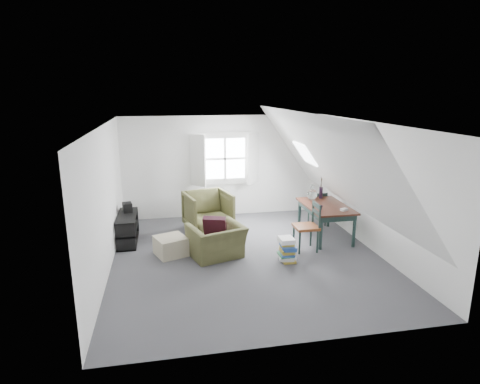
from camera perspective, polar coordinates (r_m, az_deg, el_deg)
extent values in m
plane|color=#49494E|center=(7.73, 1.06, -9.23)|extent=(5.50, 5.50, 0.00)
plane|color=white|center=(7.12, 1.15, 9.56)|extent=(5.50, 5.50, 0.00)
plane|color=white|center=(9.97, -2.18, 3.66)|extent=(5.00, 0.00, 5.00)
plane|color=white|center=(4.80, 7.99, -8.32)|extent=(5.00, 0.00, 5.00)
plane|color=white|center=(7.25, -18.62, -1.15)|extent=(0.00, 5.50, 5.50)
plane|color=white|center=(8.20, 18.45, 0.61)|extent=(0.00, 5.50, 5.50)
plane|color=white|center=(7.06, -11.30, 3.31)|extent=(3.19, 5.50, 4.48)
plane|color=white|center=(7.68, 12.54, 4.12)|extent=(3.19, 5.50, 4.48)
cube|color=white|center=(9.91, -2.17, 4.78)|extent=(1.30, 0.04, 1.30)
cube|color=white|center=(9.68, -6.02, 4.48)|extent=(0.35, 0.35, 1.25)
cube|color=white|center=(9.88, 1.88, 4.75)|extent=(0.35, 0.35, 1.25)
cube|color=white|center=(9.90, -2.16, 4.77)|extent=(1.00, 0.02, 1.00)
cube|color=white|center=(9.88, -2.14, 4.75)|extent=(1.08, 0.04, 0.05)
cube|color=white|center=(9.88, -2.14, 4.75)|extent=(0.05, 0.04, 1.08)
cube|color=white|center=(8.88, 9.23, 5.42)|extent=(0.35, 0.75, 0.47)
imported|color=#494A28|center=(7.77, -3.36, -9.14)|extent=(1.17, 1.09, 0.63)
imported|color=#494A28|center=(9.18, -4.52, -5.39)|extent=(1.15, 1.17, 0.89)
cube|color=#320D1A|center=(7.71, -3.57, -5.00)|extent=(0.49, 0.38, 0.45)
cube|color=tan|center=(7.88, -9.80, -7.57)|extent=(0.70, 0.70, 0.36)
cube|color=#34170F|center=(8.71, 12.12, -1.95)|extent=(0.86, 1.44, 0.04)
cube|color=#1F3430|center=(8.73, 12.09, -2.43)|extent=(0.77, 1.34, 0.11)
cylinder|color=#1F3430|center=(8.12, 11.42, -5.76)|extent=(0.07, 0.07, 0.68)
cylinder|color=#1F3430|center=(8.41, 15.92, -5.34)|extent=(0.07, 0.07, 0.68)
cylinder|color=#1F3430|center=(9.26, 8.45, -3.13)|extent=(0.07, 0.07, 0.68)
cylinder|color=#1F3430|center=(9.51, 12.49, -2.84)|extent=(0.07, 0.07, 0.68)
sphere|color=silver|center=(9.02, 10.19, -0.32)|extent=(0.24, 0.24, 0.24)
cylinder|color=silver|center=(8.98, 10.23, 0.61)|extent=(0.08, 0.08, 0.13)
cylinder|color=black|center=(9.20, 11.42, -0.10)|extent=(0.08, 0.08, 0.25)
cylinder|color=#3F2D1E|center=(9.13, 11.51, 1.59)|extent=(0.03, 0.05, 0.45)
cylinder|color=#3F2D1E|center=(9.15, 11.57, 1.61)|extent=(0.04, 0.06, 0.45)
cylinder|color=#3F2D1E|center=(9.12, 11.47, 1.58)|extent=(0.05, 0.08, 0.45)
imported|color=black|center=(8.34, 11.34, -2.48)|extent=(0.11, 0.11, 0.09)
cube|color=white|center=(8.38, 14.58, -2.43)|extent=(0.16, 0.13, 0.04)
cube|color=brown|center=(9.60, 10.94, -2.21)|extent=(0.38, 0.38, 0.04)
cylinder|color=#1F3430|center=(9.85, 11.38, -3.08)|extent=(0.03, 0.03, 0.38)
cylinder|color=#1F3430|center=(9.59, 12.06, -3.61)|extent=(0.03, 0.03, 0.38)
cylinder|color=#1F3430|center=(9.74, 9.73, -3.20)|extent=(0.03, 0.03, 0.38)
cylinder|color=#1F3430|center=(9.48, 10.36, -3.74)|extent=(0.03, 0.03, 0.38)
cylinder|color=#1F3430|center=(9.46, 12.23, -1.30)|extent=(0.03, 0.03, 0.40)
cylinder|color=#1F3430|center=(9.34, 10.51, -1.40)|extent=(0.03, 0.03, 0.40)
cube|color=#1F3430|center=(9.36, 11.43, -0.40)|extent=(0.30, 0.03, 0.07)
cube|color=#1F3430|center=(9.39, 11.39, -1.08)|extent=(0.30, 0.03, 0.05)
cube|color=brown|center=(8.00, 9.35, -4.91)|extent=(0.45, 0.45, 0.05)
cylinder|color=#1F3430|center=(8.19, 7.64, -6.26)|extent=(0.04, 0.04, 0.46)
cylinder|color=#1F3430|center=(8.31, 10.04, -6.05)|extent=(0.04, 0.04, 0.46)
cylinder|color=#1F3430|center=(7.87, 8.48, -7.16)|extent=(0.04, 0.04, 0.46)
cylinder|color=#1F3430|center=(7.99, 10.96, -6.93)|extent=(0.04, 0.04, 0.46)
cylinder|color=#1F3430|center=(8.16, 10.33, -2.83)|extent=(0.04, 0.04, 0.48)
cylinder|color=#1F3430|center=(7.84, 11.28, -3.59)|extent=(0.04, 0.04, 0.48)
cube|color=#1F3430|center=(7.94, 10.86, -1.88)|extent=(0.03, 0.36, 0.09)
cube|color=#1F3430|center=(7.98, 10.81, -2.84)|extent=(0.03, 0.36, 0.06)
cube|color=black|center=(8.80, -15.57, -6.69)|extent=(0.38, 1.14, 0.03)
cube|color=black|center=(8.71, -15.69, -5.03)|extent=(0.38, 1.14, 0.03)
cube|color=black|center=(8.62, -15.82, -3.25)|extent=(0.38, 1.14, 0.03)
cube|color=black|center=(8.19, -15.98, -6.30)|extent=(0.38, 0.03, 0.57)
cube|color=black|center=(9.23, -15.43, -3.91)|extent=(0.38, 0.03, 0.57)
cube|color=#264C99|center=(8.45, -15.79, -6.83)|extent=(0.17, 0.19, 0.21)
cube|color=red|center=(8.85, -15.57, -5.85)|extent=(0.17, 0.23, 0.21)
cube|color=white|center=(8.49, -15.84, -4.72)|extent=(0.17, 0.21, 0.19)
cube|color=black|center=(8.83, -15.73, -2.14)|extent=(0.23, 0.29, 0.20)
cube|color=#B29933|center=(7.61, 6.81, -9.58)|extent=(0.24, 0.31, 0.04)
cube|color=white|center=(7.60, 6.55, -9.28)|extent=(0.31, 0.34, 0.04)
cube|color=white|center=(7.58, 6.92, -9.05)|extent=(0.25, 0.34, 0.04)
cube|color=#337F4C|center=(7.55, 6.49, -8.83)|extent=(0.25, 0.32, 0.03)
cube|color=#264C99|center=(7.53, 6.74, -8.67)|extent=(0.28, 0.35, 0.03)
cube|color=#B29933|center=(7.54, 6.68, -8.40)|extent=(0.24, 0.31, 0.03)
cube|color=#B29933|center=(7.55, 6.69, -8.10)|extent=(0.28, 0.35, 0.04)
cube|color=#264C99|center=(7.50, 7.01, -7.92)|extent=(0.28, 0.36, 0.04)
cube|color=#264C99|center=(7.48, 6.84, -7.66)|extent=(0.28, 0.34, 0.04)
cube|color=#B29933|center=(7.51, 6.66, -7.22)|extent=(0.25, 0.32, 0.04)
cube|color=white|center=(7.48, 6.59, -6.95)|extent=(0.26, 0.30, 0.05)
cube|color=white|center=(7.48, 6.63, -6.62)|extent=(0.26, 0.31, 0.04)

